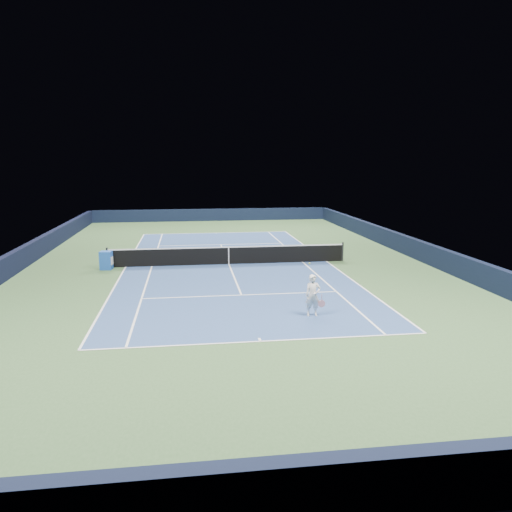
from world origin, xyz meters
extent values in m
plane|color=#35552E|center=(0.00, 0.00, 0.00)|extent=(40.00, 40.00, 0.00)
cube|color=black|center=(0.00, 19.82, 0.55)|extent=(22.00, 0.35, 1.10)
cube|color=black|center=(0.00, -19.82, 0.55)|extent=(22.00, 0.35, 1.10)
cube|color=black|center=(10.82, 0.00, 0.55)|extent=(0.35, 40.00, 1.10)
cube|color=black|center=(-10.82, 0.00, 0.55)|extent=(0.35, 40.00, 1.10)
cube|color=navy|center=(0.00, 0.00, 0.00)|extent=(10.97, 23.77, 0.01)
cube|color=white|center=(0.00, 11.88, 0.01)|extent=(10.97, 0.08, 0.00)
cube|color=white|center=(0.00, -11.88, 0.01)|extent=(10.97, 0.08, 0.00)
cube|color=white|center=(5.49, 0.00, 0.01)|extent=(0.08, 23.77, 0.00)
cube|color=white|center=(-5.49, 0.00, 0.01)|extent=(0.08, 23.77, 0.00)
cube|color=white|center=(4.12, 0.00, 0.01)|extent=(0.08, 23.77, 0.00)
cube|color=white|center=(-4.12, 0.00, 0.01)|extent=(0.08, 23.77, 0.00)
cube|color=white|center=(0.00, 6.40, 0.01)|extent=(8.23, 0.08, 0.00)
cube|color=white|center=(0.00, -6.40, 0.01)|extent=(8.23, 0.08, 0.00)
cube|color=white|center=(0.00, 0.00, 0.01)|extent=(0.08, 12.80, 0.00)
cube|color=white|center=(0.00, 11.73, 0.01)|extent=(0.08, 0.30, 0.00)
cube|color=white|center=(0.00, -11.73, 0.01)|extent=(0.08, 0.30, 0.00)
cylinder|color=black|center=(-6.40, 0.00, 0.54)|extent=(0.10, 0.10, 1.07)
cylinder|color=black|center=(6.40, 0.00, 0.54)|extent=(0.10, 0.10, 1.07)
cube|color=black|center=(0.00, 0.00, 0.46)|extent=(12.80, 0.03, 0.91)
cube|color=white|center=(0.00, 0.00, 0.94)|extent=(12.80, 0.04, 0.06)
cube|color=white|center=(0.00, 0.00, 0.46)|extent=(0.05, 0.04, 0.91)
cube|color=blue|center=(-6.40, -0.42, 0.48)|extent=(0.64, 0.60, 0.95)
cube|color=silver|center=(-6.11, -0.42, 0.45)|extent=(0.08, 0.42, 0.42)
imported|color=silver|center=(2.26, -9.54, 0.77)|extent=(0.57, 0.39, 1.53)
cylinder|color=#CD8495|center=(2.58, -9.59, 0.70)|extent=(0.03, 0.03, 0.25)
cylinder|color=black|center=(2.58, -9.59, 0.46)|extent=(0.25, 0.02, 0.25)
cylinder|color=#CA8392|center=(2.58, -9.59, 0.46)|extent=(0.27, 0.03, 0.27)
sphere|color=#B0CE2B|center=(2.36, -8.54, 1.74)|extent=(0.07, 0.07, 0.07)
camera|label=1|loc=(-2.16, -26.53, 5.60)|focal=35.00mm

